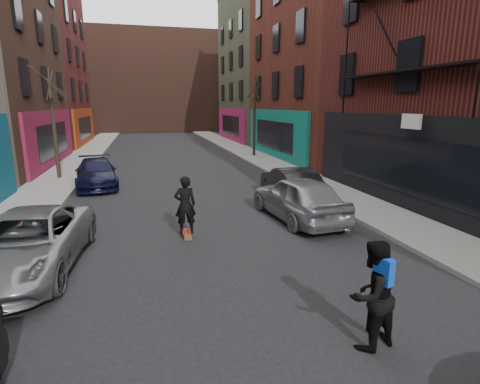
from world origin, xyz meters
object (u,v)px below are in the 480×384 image
skateboarder (185,205)px  parked_left_end (96,173)px  tree_left_far (52,114)px  pedestrian (372,295)px  skateboard (186,234)px  parked_right_end (291,183)px  tree_right_far (254,109)px  parked_left_far (27,243)px  parked_right_far (298,197)px

skateboarder → parked_left_end: bearing=-69.8°
tree_left_far → pedestrian: 18.22m
pedestrian → skateboard: bearing=-84.3°
skateboard → skateboarder: 0.92m
parked_right_end → skateboarder: 5.89m
tree_right_far → skateboard: size_ratio=8.50×
parked_left_far → tree_left_far: bearing=102.4°
parked_right_far → pedestrian: bearing=71.0°
tree_left_far → tree_right_far: tree_right_far is taller
skateboarder → pedestrian: skateboarder is taller
pedestrian → parked_right_end: bearing=-119.6°
tree_left_far → skateboard: size_ratio=8.12×
parked_left_far → parked_right_far: (7.80, 2.23, 0.07)m
tree_right_far → parked_right_far: tree_right_far is taller
parked_left_far → skateboard: bearing=25.3°
tree_left_far → parked_left_end: (2.09, -2.15, -2.72)m
parked_left_end → parked_right_far: bearing=-52.6°
parked_left_end → pedestrian: bearing=-75.5°
parked_right_end → skateboard: (-4.75, -3.48, -0.63)m
tree_right_far → parked_left_far: bearing=-121.3°
parked_right_far → skateboarder: skateboarder is taller
tree_left_far → skateboard: 12.11m
parked_left_far → skateboarder: size_ratio=2.88×
parked_right_far → parked_right_end: (0.83, 2.72, -0.09)m
parked_left_far → parked_left_end: parked_left_far is taller
parked_left_end → skateboarder: bearing=-74.7°
parked_left_end → tree_left_far: bearing=126.8°
skateboard → parked_right_end: bearing=33.8°
parked_left_end → pedestrian: (5.68, -14.14, 0.26)m
tree_right_far → skateboard: bearing=-113.0°
parked_right_far → skateboard: parked_right_far is taller
parked_left_far → parked_right_end: 9.95m
tree_left_far → parked_right_end: size_ratio=1.58×
parked_right_end → pedestrian: size_ratio=2.26×
tree_left_far → parked_right_end: 12.57m
parked_right_end → pedestrian: (-2.45, -9.50, 0.24)m
skateboard → skateboarder: bearing=-2.5°
parked_left_end → tree_right_far: bearing=30.9°
tree_right_far → parked_right_far: 16.04m
parked_left_end → skateboard: bearing=-74.7°
parked_left_far → parked_left_end: 9.60m
skateboarder → tree_right_far: bearing=-115.5°
parked_left_end → parked_left_far: bearing=-100.3°
parked_right_end → pedestrian: bearing=76.0°
tree_right_far → pedestrian: size_ratio=3.74×
parked_right_end → pedestrian: pedestrian is taller
parked_left_end → skateboarder: (3.39, -8.12, 0.31)m
parked_left_end → skateboard: 8.82m
skateboard → pedestrian: pedestrian is taller
parked_left_far → parked_left_end: bearing=91.7°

